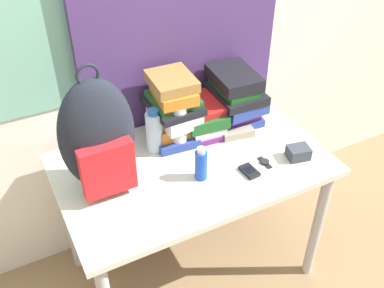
% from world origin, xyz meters
% --- Properties ---
extents(wall_back, '(6.00, 0.06, 2.50)m').
position_xyz_m(wall_back, '(-0.00, 0.79, 1.25)').
color(wall_back, silver).
rests_on(wall_back, ground_plane).
extents(curtain_blue, '(0.99, 0.04, 2.50)m').
position_xyz_m(curtain_blue, '(0.14, 0.74, 1.25)').
color(curtain_blue, '#4C336B').
rests_on(curtain_blue, ground_plane).
extents(desk, '(1.16, 0.71, 0.72)m').
position_xyz_m(desk, '(0.00, 0.35, 0.63)').
color(desk, beige).
rests_on(desk, ground_plane).
extents(backpack, '(0.30, 0.19, 0.55)m').
position_xyz_m(backpack, '(-0.38, 0.39, 0.96)').
color(backpack, '#1E232D').
rests_on(backpack, desk).
extents(book_stack_left, '(0.22, 0.28, 0.32)m').
position_xyz_m(book_stack_left, '(0.01, 0.56, 0.88)').
color(book_stack_left, navy).
rests_on(book_stack_left, desk).
extents(book_stack_center, '(0.22, 0.30, 0.15)m').
position_xyz_m(book_stack_center, '(0.15, 0.56, 0.80)').
color(book_stack_center, '#6B2370').
rests_on(book_stack_center, desk).
extents(book_stack_right, '(0.24, 0.28, 0.26)m').
position_xyz_m(book_stack_right, '(0.33, 0.56, 0.85)').
color(book_stack_right, navy).
rests_on(book_stack_right, desk).
extents(water_bottle, '(0.07, 0.07, 0.21)m').
position_xyz_m(water_bottle, '(-0.11, 0.51, 0.82)').
color(water_bottle, silver).
rests_on(water_bottle, desk).
extents(sports_bottle, '(0.07, 0.07, 0.24)m').
position_xyz_m(sports_bottle, '(-0.00, 0.48, 0.83)').
color(sports_bottle, white).
rests_on(sports_bottle, desk).
extents(sunscreen_bottle, '(0.05, 0.05, 0.16)m').
position_xyz_m(sunscreen_bottle, '(-0.01, 0.25, 0.79)').
color(sunscreen_bottle, blue).
rests_on(sunscreen_bottle, desk).
extents(cell_phone, '(0.06, 0.09, 0.02)m').
position_xyz_m(cell_phone, '(0.18, 0.18, 0.73)').
color(cell_phone, black).
rests_on(cell_phone, desk).
extents(sunglasses_case, '(0.16, 0.08, 0.04)m').
position_xyz_m(sunglasses_case, '(0.28, 0.42, 0.74)').
color(sunglasses_case, gray).
rests_on(sunglasses_case, desk).
extents(camera_pouch, '(0.11, 0.09, 0.06)m').
position_xyz_m(camera_pouch, '(0.43, 0.17, 0.75)').
color(camera_pouch, '#383D47').
rests_on(camera_pouch, desk).
extents(wristwatch, '(0.04, 0.08, 0.01)m').
position_xyz_m(wristwatch, '(0.28, 0.21, 0.73)').
color(wristwatch, black).
rests_on(wristwatch, desk).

